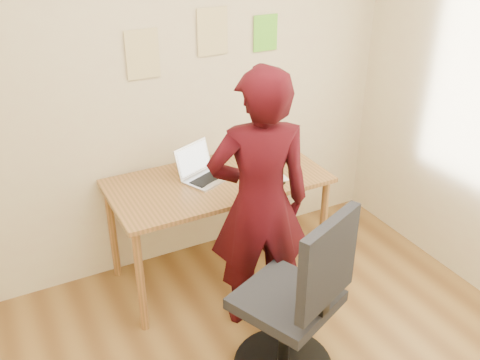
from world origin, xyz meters
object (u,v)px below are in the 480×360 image
desk (218,191)px  person (259,204)px  phone (274,182)px  laptop (202,171)px  office_chair (297,311)px

desk → person: bearing=-87.1°
desk → person: size_ratio=0.86×
desk → phone: bearing=-34.8°
desk → person: 0.53m
person → laptop: bearing=-62.6°
laptop → phone: laptop is taller
phone → person: (-0.28, -0.30, 0.07)m
laptop → office_chair: office_chair is taller
desk → office_chair: 1.04m
office_chair → person: 0.63m
phone → person: person is taller
laptop → office_chair: (0.04, -1.09, -0.33)m
desk → laptop: (-0.08, 0.07, 0.14)m
office_chair → person: person is taller
desk → laptop: size_ratio=3.76×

